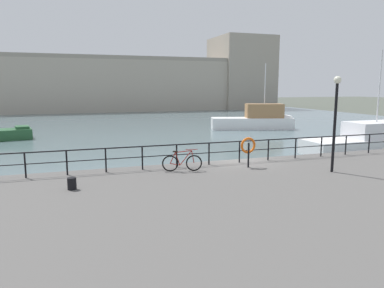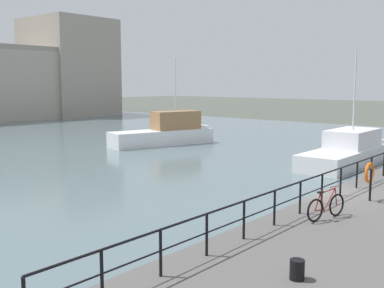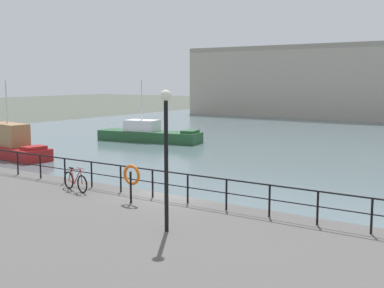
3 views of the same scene
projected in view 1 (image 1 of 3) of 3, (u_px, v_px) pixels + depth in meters
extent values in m
plane|color=#4C5147|center=(236.00, 179.00, 18.71)|extent=(240.00, 240.00, 0.00)
cube|color=slate|center=(136.00, 123.00, 46.98)|extent=(80.00, 60.00, 0.01)
cube|color=#565451|center=(317.00, 210.00, 12.54)|extent=(56.00, 13.00, 1.06)
cube|color=#A89E8E|center=(112.00, 86.00, 70.41)|extent=(66.57, 11.20, 9.56)
cube|color=gray|center=(241.00, 73.00, 78.66)|extent=(11.25, 12.32, 15.11)
cube|color=gray|center=(115.00, 57.00, 64.63)|extent=(66.57, 0.60, 0.70)
cube|color=white|center=(252.00, 123.00, 40.57)|extent=(9.32, 4.84, 1.26)
cube|color=#997047|center=(264.00, 111.00, 40.39)|extent=(4.43, 2.88, 1.55)
cube|color=white|center=(285.00, 117.00, 40.59)|extent=(1.51, 1.91, 0.24)
cylinder|color=silver|center=(265.00, 84.00, 39.92)|extent=(0.10, 0.10, 4.45)
cube|color=#23512D|center=(22.00, 127.00, 32.97)|extent=(1.39, 1.79, 0.24)
cube|color=white|center=(365.00, 145.00, 26.24)|extent=(9.56, 2.85, 1.03)
cube|color=silver|center=(376.00, 130.00, 26.38)|extent=(4.38, 2.40, 1.16)
cylinder|color=silver|center=(379.00, 86.00, 25.88)|extent=(0.10, 0.10, 5.11)
cylinder|color=black|center=(25.00, 165.00, 14.67)|extent=(0.07, 0.07, 1.05)
cylinder|color=black|center=(67.00, 163.00, 15.18)|extent=(0.07, 0.07, 1.05)
cylinder|color=black|center=(106.00, 160.00, 15.68)|extent=(0.07, 0.07, 1.05)
cylinder|color=black|center=(142.00, 158.00, 16.18)|extent=(0.07, 0.07, 1.05)
cylinder|color=black|center=(177.00, 156.00, 16.69)|extent=(0.07, 0.07, 1.05)
cylinder|color=black|center=(209.00, 154.00, 17.19)|extent=(0.07, 0.07, 1.05)
cylinder|color=black|center=(239.00, 152.00, 17.70)|extent=(0.07, 0.07, 1.05)
cylinder|color=black|center=(268.00, 150.00, 18.20)|extent=(0.07, 0.07, 1.05)
cylinder|color=black|center=(295.00, 148.00, 18.70)|extent=(0.07, 0.07, 1.05)
cylinder|color=black|center=(321.00, 147.00, 19.21)|extent=(0.07, 0.07, 1.05)
cylinder|color=black|center=(346.00, 145.00, 19.71)|extent=(0.07, 0.07, 1.05)
cylinder|color=black|center=(369.00, 144.00, 20.22)|extent=(0.07, 0.07, 1.05)
cylinder|color=black|center=(225.00, 142.00, 17.36)|extent=(24.06, 0.06, 0.06)
cylinder|color=black|center=(224.00, 152.00, 17.44)|extent=(24.06, 0.04, 0.04)
torus|color=black|center=(194.00, 163.00, 15.93)|extent=(0.71, 0.22, 0.72)
torus|color=black|center=(170.00, 163.00, 15.83)|extent=(0.71, 0.22, 0.72)
cylinder|color=maroon|center=(186.00, 158.00, 15.86)|extent=(0.54, 0.16, 0.66)
cylinder|color=maroon|center=(178.00, 159.00, 15.83)|extent=(0.24, 0.09, 0.58)
cylinder|color=maroon|center=(183.00, 151.00, 15.80)|extent=(0.71, 0.20, 0.11)
cylinder|color=maroon|center=(175.00, 164.00, 15.85)|extent=(0.43, 0.13, 0.12)
cylinder|color=maroon|center=(173.00, 158.00, 15.80)|extent=(0.26, 0.09, 0.51)
cylinder|color=maroon|center=(193.00, 157.00, 15.88)|extent=(0.14, 0.07, 0.57)
cube|color=black|center=(175.00, 151.00, 15.77)|extent=(0.23, 0.14, 0.05)
cylinder|color=maroon|center=(192.00, 149.00, 15.82)|extent=(0.51, 0.14, 0.02)
cylinder|color=black|center=(72.00, 184.00, 13.09)|extent=(0.32, 0.32, 0.44)
cylinder|color=black|center=(248.00, 155.00, 16.60)|extent=(0.08, 0.08, 1.15)
torus|color=orange|center=(248.00, 145.00, 16.58)|extent=(0.75, 0.11, 0.75)
cylinder|color=black|center=(334.00, 128.00, 15.52)|extent=(0.12, 0.12, 3.84)
sphere|color=silver|center=(338.00, 80.00, 15.19)|extent=(0.32, 0.32, 0.32)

